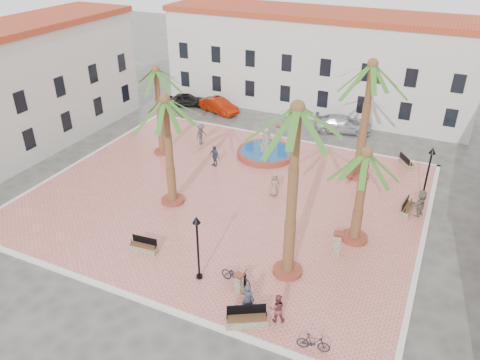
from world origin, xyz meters
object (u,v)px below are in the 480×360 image
(cyclist_b, at_px, (277,308))
(car_red, at_px, (219,106))
(bollard_se, at_px, (239,283))
(palm_ne, at_px, (371,78))
(pedestrian_fountain_a, at_px, (274,184))
(pedestrian_north, at_px, (201,134))
(pedestrian_fountain_b, at_px, (214,156))
(cyclist_a, at_px, (248,299))
(fountain, at_px, (266,152))
(lamppost_s, at_px, (197,237))
(bollard_n, at_px, (278,132))
(car_silver, at_px, (343,124))
(palm_s, at_px, (297,127))
(bench_se, at_px, (247,320))
(bench_s, at_px, (144,247))
(bicycle_b, at_px, (313,343))
(palm_nw, at_px, (156,79))
(lamppost_e, at_px, (429,166))
(pedestrian_east, at_px, (421,203))
(bench_ne, at_px, (406,163))
(palm_e, at_px, (365,166))
(bench_e, at_px, (407,209))
(car_white, at_px, (343,124))
(bollard_e, at_px, (337,243))
(palm_sw, at_px, (166,112))
(car_black, at_px, (187,100))

(cyclist_b, relative_size, car_red, 0.36)
(bollard_se, bearing_deg, palm_ne, 79.81)
(palm_ne, relative_size, pedestrian_fountain_a, 5.23)
(pedestrian_north, bearing_deg, pedestrian_fountain_b, -122.57)
(cyclist_a, distance_m, pedestrian_north, 20.09)
(fountain, height_order, car_red, fountain)
(lamppost_s, bearing_deg, cyclist_b, -12.89)
(fountain, height_order, lamppost_s, lamppost_s)
(pedestrian_fountain_b, bearing_deg, cyclist_a, -37.03)
(bollard_n, relative_size, car_silver, 0.26)
(bollard_se, bearing_deg, palm_s, 56.75)
(bench_se, bearing_deg, palm_ne, 55.21)
(bench_s, distance_m, bicycle_b, 11.35)
(palm_nw, distance_m, bollard_se, 18.61)
(palm_nw, height_order, lamppost_e, palm_nw)
(pedestrian_east, distance_m, car_silver, 14.30)
(bench_ne, height_order, car_red, car_red)
(palm_e, xyz_separation_m, car_red, (-17.28, 15.76, -4.39))
(bench_e, xyz_separation_m, pedestrian_fountain_b, (-14.57, 0.56, 0.58))
(cyclist_a, bearing_deg, car_white, -89.75)
(bench_se, bearing_deg, palm_e, 41.29)
(palm_s, distance_m, car_silver, 22.34)
(bench_se, distance_m, lamppost_e, 16.31)
(car_red, bearing_deg, bollard_e, -118.36)
(bollard_e, height_order, pedestrian_east, pedestrian_east)
(fountain, relative_size, cyclist_a, 2.58)
(bench_e, xyz_separation_m, bollard_e, (-3.07, -6.28, 0.50))
(palm_nw, relative_size, bench_ne, 4.44)
(palm_e, distance_m, lamppost_s, 9.96)
(pedestrian_fountain_a, xyz_separation_m, car_white, (1.38, 13.58, -0.32))
(bench_ne, xyz_separation_m, car_red, (-18.71, 4.46, 0.32))
(cyclist_b, height_order, car_red, cyclist_b)
(cyclist_a, bearing_deg, palm_sw, -42.83)
(palm_nw, relative_size, pedestrian_fountain_b, 4.36)
(pedestrian_north, bearing_deg, lamppost_e, -82.75)
(bench_e, bearing_deg, car_red, 67.61)
(car_silver, bearing_deg, pedestrian_east, -158.53)
(palm_e, height_order, pedestrian_fountain_a, palm_e)
(palm_s, xyz_separation_m, bicycle_b, (2.84, -4.49, -8.06))
(bollard_n, height_order, car_red, bollard_n)
(fountain, bearing_deg, car_white, 62.08)
(car_white, bearing_deg, bollard_n, 117.03)
(pedestrian_fountain_a, distance_m, car_black, 19.94)
(lamppost_e, distance_m, cyclist_b, 15.01)
(bench_s, distance_m, car_white, 23.42)
(lamppost_e, xyz_separation_m, car_black, (-24.33, 10.14, -2.33))
(bench_se, distance_m, car_white, 25.37)
(lamppost_e, bearing_deg, palm_nw, -178.07)
(bench_e, relative_size, cyclist_b, 1.12)
(bench_ne, bearing_deg, pedestrian_east, 159.97)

